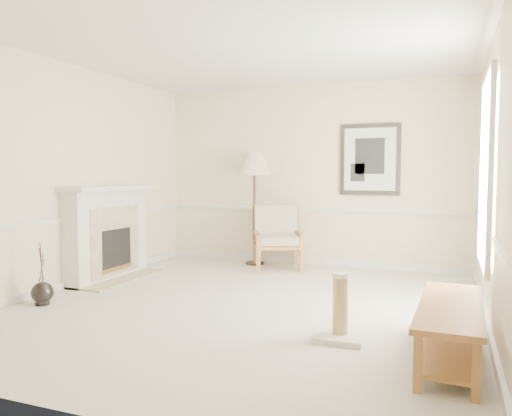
% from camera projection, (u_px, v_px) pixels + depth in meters
% --- Properties ---
extents(ground, '(5.50, 5.50, 0.00)m').
position_uv_depth(ground, '(246.00, 305.00, 5.63)').
color(ground, silver).
rests_on(ground, ground).
extents(room, '(5.04, 5.54, 2.92)m').
position_uv_depth(room, '(260.00, 139.00, 5.52)').
color(room, beige).
rests_on(room, ground).
extents(fireplace, '(0.64, 1.64, 1.31)m').
position_uv_depth(fireplace, '(108.00, 234.00, 7.00)').
color(fireplace, white).
rests_on(fireplace, ground).
extents(floor_vase, '(0.25, 0.25, 0.72)m').
position_uv_depth(floor_vase, '(42.00, 293.00, 5.63)').
color(floor_vase, black).
rests_on(floor_vase, ground).
extents(armchair, '(1.00, 1.03, 0.98)m').
position_uv_depth(armchair, '(277.00, 234.00, 7.86)').
color(armchair, '#995A31').
rests_on(armchair, ground).
extents(floor_lamp, '(0.59, 0.59, 1.81)m').
position_uv_depth(floor_lamp, '(255.00, 167.00, 8.06)').
color(floor_lamp, black).
rests_on(floor_lamp, ground).
extents(bench, '(0.53, 1.60, 0.45)m').
position_uv_depth(bench, '(451.00, 323.00, 3.96)').
color(bench, '#995A31').
rests_on(bench, ground).
extents(scratching_post, '(0.44, 0.44, 0.60)m').
position_uv_depth(scratching_post, '(340.00, 318.00, 4.46)').
color(scratching_post, white).
rests_on(scratching_post, ground).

